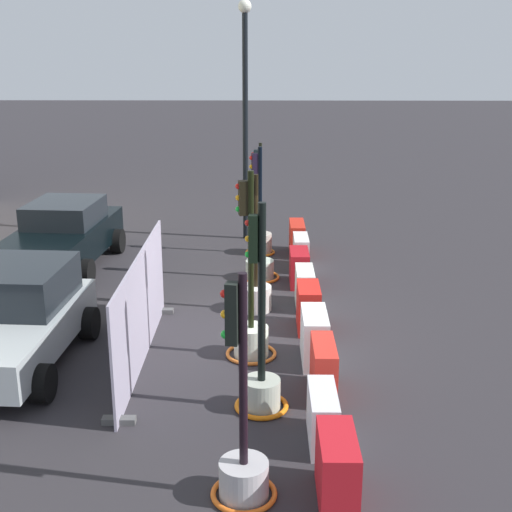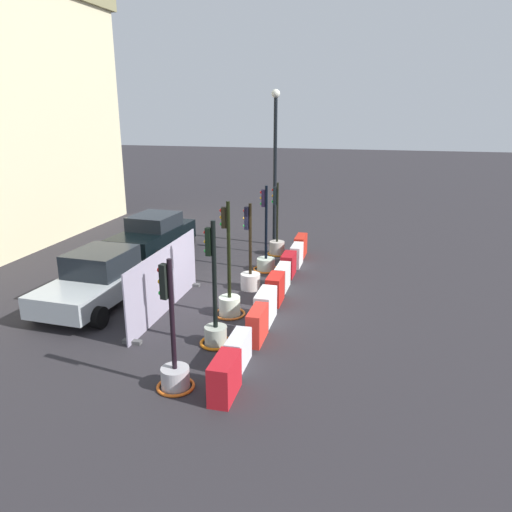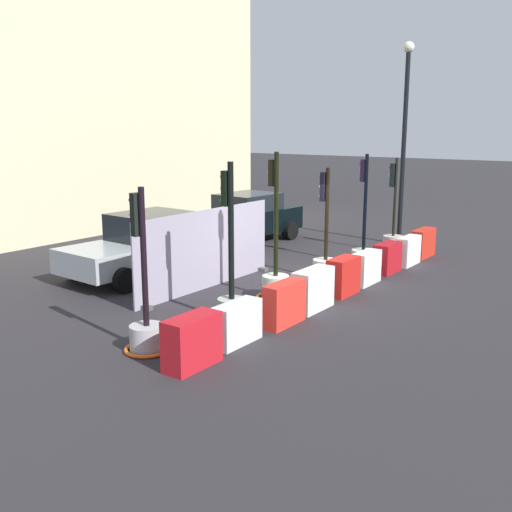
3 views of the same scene
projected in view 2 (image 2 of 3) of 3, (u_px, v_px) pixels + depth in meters
The scene contains 20 objects.
ground_plane at pixel (242, 300), 15.68m from camera, with size 120.00×120.00×0.00m, color #2A282B.
traffic_light_0 at pixel (174, 367), 10.65m from camera, with size 0.84×0.84×2.95m.
traffic_light_1 at pixel (215, 324), 12.61m from camera, with size 0.85×0.85×3.27m.
traffic_light_2 at pixel (229, 297), 14.44m from camera, with size 0.93×0.93×3.39m.
traffic_light_3 at pixel (250, 274), 16.52m from camera, with size 0.66×0.66×2.93m.
traffic_light_4 at pixel (266, 258), 18.46m from camera, with size 0.96×0.96×3.19m.
traffic_light_5 at pixel (277, 243), 20.42m from camera, with size 0.80×0.80×3.00m.
construction_barrier_0 at pixel (225, 378), 10.35m from camera, with size 1.06×0.46×0.89m.
construction_barrier_1 at pixel (238, 351), 11.59m from camera, with size 1.08×0.39×0.78m.
construction_barrier_2 at pixel (257, 325), 12.85m from camera, with size 1.08×0.37×0.89m.
construction_barrier_3 at pixel (265, 307), 14.01m from camera, with size 1.14×0.44×0.91m.
construction_barrier_4 at pixel (275, 289), 15.36m from camera, with size 0.97×0.44×0.90m.
construction_barrier_5 at pixel (282, 277), 16.53m from camera, with size 1.03×0.38×0.83m.
construction_barrier_6 at pixel (288, 265), 17.87m from camera, with size 0.99×0.44×0.82m.
construction_barrier_7 at pixel (297, 255), 18.99m from camera, with size 1.05×0.37×0.83m.
construction_barrier_8 at pixel (301, 246), 20.17m from camera, with size 1.16×0.39×0.87m.
car_silver_hatchback at pixel (95, 280), 15.05m from camera, with size 4.05×2.45×1.66m.
car_black_sedan at pixel (153, 235), 20.29m from camera, with size 4.52×2.47×1.66m.
street_lamp_post at pixel (275, 155), 20.94m from camera, with size 0.36×0.36×6.59m.
site_fence_panel at pixel (165, 281), 14.59m from camera, with size 4.90×0.50×1.96m.
Camera 2 is at (-14.08, -3.88, 5.88)m, focal length 34.67 mm.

